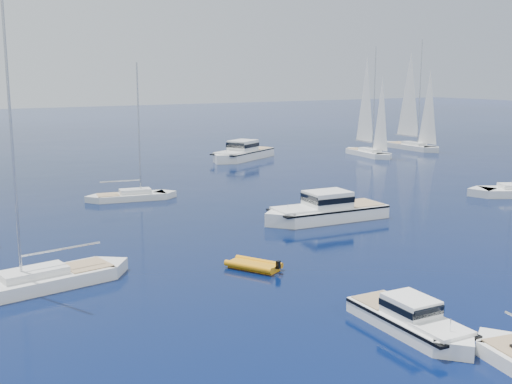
% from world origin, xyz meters
% --- Properties ---
extents(motor_cruiser_near, '(2.67, 7.60, 1.97)m').
position_xyz_m(motor_cruiser_near, '(-7.78, 3.91, 0.00)').
color(motor_cruiser_near, white).
rests_on(motor_cruiser_near, ground).
extents(motor_cruiser_centre, '(11.22, 4.18, 2.89)m').
position_xyz_m(motor_cruiser_centre, '(1.99, 23.36, 0.00)').
color(motor_cruiser_centre, white).
rests_on(motor_cruiser_centre, ground).
extents(motor_cruiser_distant, '(12.52, 9.12, 3.21)m').
position_xyz_m(motor_cruiser_distant, '(13.85, 57.39, 0.00)').
color(motor_cruiser_distant, white).
rests_on(motor_cruiser_distant, ground).
extents(sailboat_mid_l, '(10.90, 4.27, 15.59)m').
position_xyz_m(sailboat_mid_l, '(-20.52, 18.40, 0.00)').
color(sailboat_mid_l, silver).
rests_on(sailboat_mid_l, ground).
extents(sailboat_centre, '(8.88, 3.82, 12.66)m').
position_xyz_m(sailboat_centre, '(-8.15, 38.75, 0.00)').
color(sailboat_centre, silver).
rests_on(sailboat_centre, ground).
extents(sailboat_sails_r, '(3.04, 11.35, 16.64)m').
position_xyz_m(sailboat_sails_r, '(41.31, 54.11, 0.00)').
color(sailboat_sails_r, silver).
rests_on(sailboat_sails_r, ground).
extents(sailboat_sails_far, '(3.89, 10.65, 15.30)m').
position_xyz_m(sailboat_sails_far, '(30.66, 51.66, 0.00)').
color(sailboat_sails_far, white).
rests_on(sailboat_sails_far, ground).
extents(tender_yellow, '(3.17, 3.78, 0.95)m').
position_xyz_m(tender_yellow, '(-9.17, 15.37, 0.00)').
color(tender_yellow, orange).
rests_on(tender_yellow, ground).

